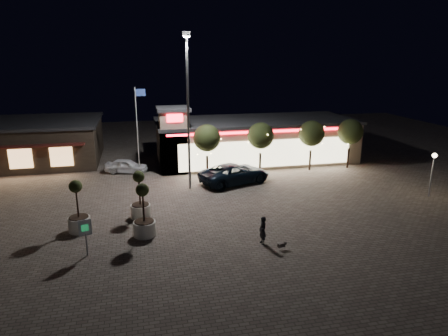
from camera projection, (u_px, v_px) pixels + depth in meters
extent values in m
plane|color=#6A6056|center=(176.00, 230.00, 25.19)|extent=(90.00, 90.00, 0.00)
cube|color=gray|center=(255.00, 141.00, 41.77)|extent=(20.00, 8.00, 4.00)
cube|color=#262628|center=(255.00, 121.00, 41.18)|extent=(20.40, 8.40, 0.30)
cube|color=beige|center=(267.00, 154.00, 38.07)|extent=(17.00, 0.12, 2.60)
cube|color=#FF1428|center=(268.00, 132.00, 37.46)|extent=(19.00, 0.10, 0.18)
cube|color=gray|center=(174.00, 142.00, 37.17)|extent=(2.60, 2.60, 5.80)
cube|color=#262628|center=(173.00, 109.00, 36.34)|extent=(3.00, 3.00, 0.30)
cube|color=#FF1428|center=(175.00, 118.00, 35.25)|extent=(1.40, 0.10, 0.70)
cube|color=#382D23|center=(17.00, 144.00, 40.52)|extent=(16.00, 10.00, 4.00)
cube|color=#262628|center=(14.00, 123.00, 39.93)|extent=(16.40, 10.40, 0.30)
cube|color=#F8B56F|center=(21.00, 159.00, 36.19)|extent=(2.00, 0.12, 1.80)
cube|color=#F8B56F|center=(61.00, 157.00, 36.92)|extent=(2.00, 0.12, 1.80)
cylinder|color=gray|center=(188.00, 116.00, 31.49)|extent=(0.20, 0.20, 12.00)
cube|color=gray|center=(186.00, 34.00, 29.81)|extent=(0.60, 0.40, 0.35)
cube|color=white|center=(186.00, 37.00, 29.86)|extent=(0.45, 0.30, 0.08)
cylinder|color=white|center=(137.00, 132.00, 35.90)|extent=(0.10, 0.10, 8.00)
cube|color=navy|center=(140.00, 92.00, 35.04)|extent=(0.90, 0.04, 0.60)
cylinder|color=gray|center=(431.00, 177.00, 30.81)|extent=(0.12, 0.12, 3.20)
sphere|color=#FFE5B2|center=(435.00, 155.00, 30.35)|extent=(0.36, 0.36, 0.36)
cylinder|color=#332319|center=(207.00, 166.00, 36.10)|extent=(0.20, 0.20, 1.92)
sphere|color=#2D3819|center=(207.00, 138.00, 35.39)|extent=(2.42, 2.42, 2.42)
cylinder|color=#332319|center=(260.00, 163.00, 37.14)|extent=(0.20, 0.20, 1.92)
sphere|color=#2D3819|center=(261.00, 136.00, 36.43)|extent=(2.42, 2.42, 2.42)
cylinder|color=#332319|center=(310.00, 160.00, 38.19)|extent=(0.20, 0.20, 1.92)
sphere|color=#2D3819|center=(312.00, 133.00, 37.48)|extent=(2.42, 2.42, 2.42)
cylinder|color=#332319|center=(348.00, 158.00, 39.02)|extent=(0.20, 0.20, 1.92)
sphere|color=#2D3819|center=(350.00, 132.00, 38.31)|extent=(2.42, 2.42, 2.42)
imported|color=black|center=(235.00, 173.00, 34.28)|extent=(6.81, 4.72, 1.73)
imported|color=white|center=(126.00, 166.00, 37.36)|extent=(4.19, 2.63, 1.33)
imported|color=black|center=(263.00, 230.00, 23.16)|extent=(0.48, 0.66, 1.67)
cube|color=#59514C|center=(281.00, 245.00, 22.61)|extent=(0.45, 0.25, 0.22)
sphere|color=#59514C|center=(285.00, 243.00, 22.68)|extent=(0.20, 0.20, 0.20)
cylinder|color=silver|center=(79.00, 224.00, 24.97)|extent=(1.36, 1.36, 0.91)
cylinder|color=black|center=(79.00, 217.00, 24.84)|extent=(1.18, 1.18, 0.07)
cylinder|color=#332319|center=(77.00, 201.00, 24.55)|extent=(0.11, 0.11, 2.04)
sphere|color=#2D3819|center=(75.00, 186.00, 24.29)|extent=(0.79, 0.79, 0.79)
cylinder|color=silver|center=(145.00, 229.00, 24.34)|extent=(1.36, 1.36, 0.91)
cylinder|color=black|center=(144.00, 221.00, 24.21)|extent=(1.18, 1.18, 0.07)
cylinder|color=#332319|center=(143.00, 205.00, 23.92)|extent=(0.11, 0.11, 2.04)
sphere|color=#2D3819|center=(142.00, 190.00, 23.66)|extent=(0.79, 0.79, 0.79)
cylinder|color=silver|center=(141.00, 211.00, 27.10)|extent=(1.34, 1.34, 0.89)
cylinder|color=black|center=(140.00, 205.00, 26.97)|extent=(1.16, 1.16, 0.07)
cylinder|color=#332319|center=(139.00, 190.00, 26.69)|extent=(0.11, 0.11, 2.01)
sphere|color=#2D3819|center=(139.00, 177.00, 26.43)|extent=(0.78, 0.78, 0.78)
cylinder|color=gray|center=(87.00, 245.00, 21.86)|extent=(0.09, 0.09, 1.28)
cube|color=white|center=(85.00, 228.00, 21.58)|extent=(0.69, 0.24, 0.91)
cube|color=#189448|center=(85.00, 228.00, 21.54)|extent=(0.37, 0.12, 0.37)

